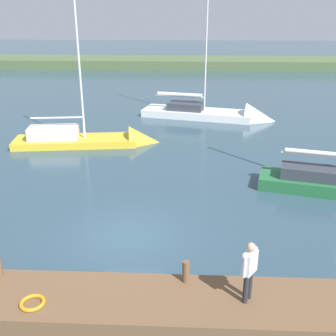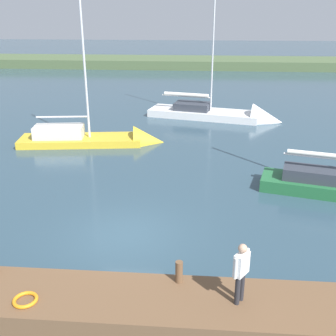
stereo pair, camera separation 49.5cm
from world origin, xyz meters
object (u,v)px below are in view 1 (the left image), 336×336
at_px(mooring_post_near, 186,272).
at_px(sailboat_near_dock, 97,142).
at_px(sailboat_behind_pier, 219,116).
at_px(person_on_dock, 249,268).
at_px(life_ring_buoy, 32,303).

height_order(mooring_post_near, sailboat_near_dock, sailboat_near_dock).
distance_m(sailboat_near_dock, sailboat_behind_pier, 10.39).
bearing_deg(sailboat_behind_pier, person_on_dock, -78.89).
xyz_separation_m(life_ring_buoy, sailboat_behind_pier, (-6.38, -21.94, -0.54)).
relative_size(mooring_post_near, person_on_dock, 0.38).
xyz_separation_m(mooring_post_near, sailboat_behind_pier, (-2.42, -20.80, -0.82)).
distance_m(sailboat_near_dock, person_on_dock, 16.56).
height_order(sailboat_near_dock, person_on_dock, sailboat_near_dock).
bearing_deg(sailboat_near_dock, person_on_dock, -71.70).
relative_size(mooring_post_near, sailboat_behind_pier, 0.05).
bearing_deg(life_ring_buoy, mooring_post_near, -163.84).
bearing_deg(person_on_dock, sailboat_behind_pier, -56.60).
height_order(life_ring_buoy, sailboat_near_dock, sailboat_near_dock).
relative_size(mooring_post_near, life_ring_buoy, 0.99).
relative_size(life_ring_buoy, person_on_dock, 0.38).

